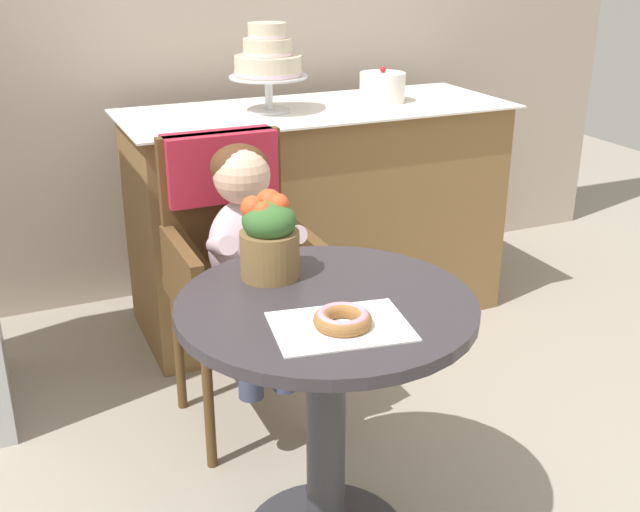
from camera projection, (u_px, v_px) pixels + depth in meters
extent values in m
cylinder|color=#332D33|center=(326.00, 306.00, 1.83)|extent=(0.72, 0.72, 0.03)
cylinder|color=#333338|center=(326.00, 434.00, 1.97)|extent=(0.10, 0.10, 0.69)
cube|color=brown|center=(243.00, 295.00, 2.45)|extent=(0.42, 0.42, 0.04)
cube|color=brown|center=(222.00, 202.00, 2.51)|extent=(0.40, 0.04, 0.46)
cube|color=brown|center=(182.00, 272.00, 2.33)|extent=(0.04, 0.38, 0.18)
cube|color=brown|center=(299.00, 253.00, 2.48)|extent=(0.04, 0.38, 0.18)
cube|color=#B22338|center=(220.00, 166.00, 2.47)|extent=(0.36, 0.11, 0.22)
cylinder|color=brown|center=(209.00, 403.00, 2.32)|extent=(0.03, 0.03, 0.45)
cylinder|color=brown|center=(318.00, 378.00, 2.45)|extent=(0.03, 0.03, 0.45)
cylinder|color=brown|center=(179.00, 350.00, 2.62)|extent=(0.03, 0.03, 0.45)
cylinder|color=brown|center=(278.00, 330.00, 2.76)|extent=(0.03, 0.03, 0.45)
ellipsoid|color=silver|center=(243.00, 246.00, 2.37)|extent=(0.22, 0.16, 0.30)
sphere|color=#E0B293|center=(242.00, 176.00, 2.27)|extent=(0.17, 0.17, 0.17)
ellipsoid|color=#4C2D19|center=(239.00, 167.00, 2.28)|extent=(0.17, 0.17, 0.14)
cylinder|color=silver|center=(221.00, 245.00, 2.24)|extent=(0.08, 0.23, 0.13)
sphere|color=#E0B293|center=(234.00, 277.00, 2.20)|extent=(0.06, 0.06, 0.06)
cylinder|color=silver|center=(283.00, 236.00, 2.31)|extent=(0.08, 0.23, 0.13)
sphere|color=#E0B293|center=(290.00, 267.00, 2.27)|extent=(0.06, 0.06, 0.06)
cylinder|color=#3F4760|center=(236.00, 292.00, 2.32)|extent=(0.09, 0.22, 0.09)
cylinder|color=#3F4760|center=(250.00, 359.00, 2.29)|extent=(0.08, 0.08, 0.26)
cylinder|color=#3F4760|center=(270.00, 286.00, 2.36)|extent=(0.09, 0.22, 0.09)
cylinder|color=#3F4760|center=(284.00, 351.00, 2.33)|extent=(0.08, 0.08, 0.26)
cube|color=white|center=(340.00, 326.00, 1.70)|extent=(0.33, 0.26, 0.00)
torus|color=#936033|center=(343.00, 320.00, 1.69)|extent=(0.13, 0.13, 0.04)
torus|color=pink|center=(343.00, 316.00, 1.69)|extent=(0.12, 0.12, 0.02)
cylinder|color=brown|center=(270.00, 254.00, 1.94)|extent=(0.15, 0.15, 0.12)
ellipsoid|color=#38662D|center=(269.00, 220.00, 1.91)|extent=(0.14, 0.13, 0.10)
sphere|color=#E54C23|center=(278.00, 204.00, 1.90)|extent=(0.05, 0.05, 0.05)
sphere|color=#E54C23|center=(269.00, 202.00, 1.93)|extent=(0.07, 0.07, 0.07)
sphere|color=#E54C23|center=(253.00, 208.00, 1.90)|extent=(0.06, 0.06, 0.06)
sphere|color=#E54C23|center=(262.00, 211.00, 1.88)|extent=(0.05, 0.05, 0.05)
sphere|color=#E54C23|center=(277.00, 222.00, 1.88)|extent=(0.04, 0.04, 0.04)
cube|color=olive|center=(318.00, 215.00, 3.24)|extent=(1.50, 0.56, 0.90)
cube|color=white|center=(318.00, 109.00, 3.07)|extent=(1.56, 0.62, 0.01)
cylinder|color=silver|center=(269.00, 111.00, 2.99)|extent=(0.16, 0.16, 0.01)
cylinder|color=silver|center=(269.00, 94.00, 2.97)|extent=(0.03, 0.03, 0.12)
cylinder|color=silver|center=(268.00, 77.00, 2.94)|extent=(0.30, 0.30, 0.01)
cylinder|color=beige|center=(268.00, 66.00, 2.93)|extent=(0.26, 0.25, 0.08)
cylinder|color=silver|center=(268.00, 73.00, 2.94)|extent=(0.26, 0.26, 0.01)
cylinder|color=beige|center=(268.00, 47.00, 2.90)|extent=(0.19, 0.19, 0.06)
cylinder|color=silver|center=(268.00, 53.00, 2.91)|extent=(0.19, 0.19, 0.01)
cylinder|color=beige|center=(267.00, 30.00, 2.88)|extent=(0.14, 0.14, 0.06)
cylinder|color=silver|center=(267.00, 36.00, 2.89)|extent=(0.15, 0.15, 0.01)
cylinder|color=white|center=(382.00, 87.00, 3.16)|extent=(0.19, 0.19, 0.12)
sphere|color=red|center=(383.00, 70.00, 3.14)|extent=(0.02, 0.02, 0.02)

